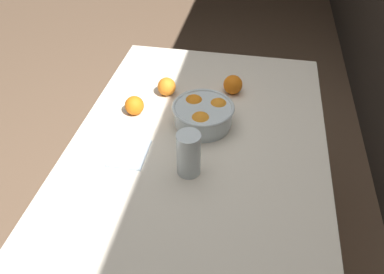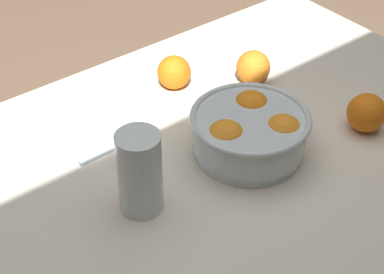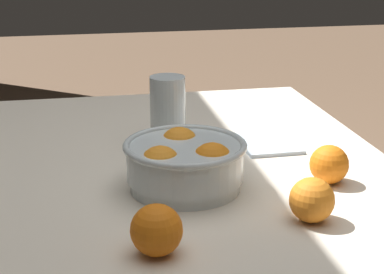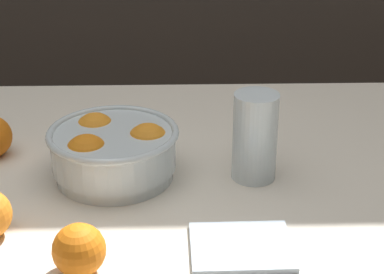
{
  "view_description": "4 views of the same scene",
  "coord_description": "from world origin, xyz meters",
  "px_view_note": "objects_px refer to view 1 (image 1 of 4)",
  "views": [
    {
      "loc": [
        0.98,
        0.15,
        1.58
      ],
      "look_at": [
        0.08,
        -0.01,
        0.78
      ],
      "focal_mm": 35.0,
      "sensor_mm": 36.0,
      "label": 1
    },
    {
      "loc": [
        0.59,
        0.66,
        1.49
      ],
      "look_at": [
        0.05,
        -0.03,
        0.8
      ],
      "focal_mm": 60.0,
      "sensor_mm": 36.0,
      "label": 2
    },
    {
      "loc": [
        -1.11,
        0.19,
        1.18
      ],
      "look_at": [
        0.05,
        -0.03,
        0.78
      ],
      "focal_mm": 60.0,
      "sensor_mm": 36.0,
      "label": 3
    },
    {
      "loc": [
        0.04,
        -0.97,
        1.25
      ],
      "look_at": [
        0.07,
        0.03,
        0.78
      ],
      "focal_mm": 60.0,
      "sensor_mm": 36.0,
      "label": 4
    }
  ],
  "objects_px": {
    "orange_loose_near_bowl": "(134,105)",
    "orange_loose_front": "(233,85)",
    "fruit_bowl": "(204,114)",
    "orange_loose_aside": "(167,87)",
    "juice_glass": "(189,156)"
  },
  "relations": [
    {
      "from": "orange_loose_near_bowl",
      "to": "orange_loose_front",
      "type": "bearing_deg",
      "value": 120.47
    },
    {
      "from": "fruit_bowl",
      "to": "orange_loose_aside",
      "type": "height_order",
      "value": "fruit_bowl"
    },
    {
      "from": "juice_glass",
      "to": "orange_loose_near_bowl",
      "type": "xyz_separation_m",
      "value": [
        -0.26,
        -0.26,
        -0.03
      ]
    },
    {
      "from": "orange_loose_front",
      "to": "orange_loose_aside",
      "type": "distance_m",
      "value": 0.27
    },
    {
      "from": "fruit_bowl",
      "to": "orange_loose_aside",
      "type": "bearing_deg",
      "value": -133.63
    },
    {
      "from": "juice_glass",
      "to": "orange_loose_front",
      "type": "xyz_separation_m",
      "value": [
        -0.47,
        0.09,
        -0.03
      ]
    },
    {
      "from": "juice_glass",
      "to": "orange_loose_front",
      "type": "height_order",
      "value": "juice_glass"
    },
    {
      "from": "fruit_bowl",
      "to": "orange_loose_near_bowl",
      "type": "bearing_deg",
      "value": -95.02
    },
    {
      "from": "orange_loose_front",
      "to": "orange_loose_near_bowl",
      "type": "bearing_deg",
      "value": -59.53
    },
    {
      "from": "juice_glass",
      "to": "orange_loose_near_bowl",
      "type": "bearing_deg",
      "value": -135.45
    },
    {
      "from": "orange_loose_near_bowl",
      "to": "orange_loose_aside",
      "type": "distance_m",
      "value": 0.17
    },
    {
      "from": "fruit_bowl",
      "to": "orange_loose_front",
      "type": "xyz_separation_m",
      "value": [
        -0.23,
        0.08,
        -0.01
      ]
    },
    {
      "from": "orange_loose_front",
      "to": "fruit_bowl",
      "type": "bearing_deg",
      "value": -19.83
    },
    {
      "from": "fruit_bowl",
      "to": "orange_loose_near_bowl",
      "type": "relative_size",
      "value": 3.07
    },
    {
      "from": "fruit_bowl",
      "to": "orange_loose_aside",
      "type": "distance_m",
      "value": 0.24
    }
  ]
}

